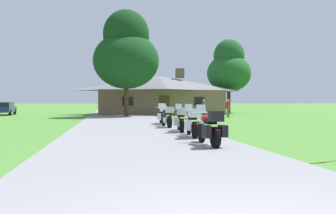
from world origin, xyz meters
name	(u,v)px	position (x,y,z in m)	size (l,w,h in m)	color
ground_plane	(127,123)	(0.00, 20.00, 0.00)	(500.00, 500.00, 0.00)	#4C8433
asphalt_driveway	(129,124)	(0.00, 18.00, 0.03)	(6.40, 80.00, 0.06)	gray
motorcycle_red_nearest_to_camera	(210,128)	(1.92, 7.02, 0.61)	(0.73, 2.08, 1.30)	black
motorcycle_silver_second_in_row	(193,123)	(2.02, 9.72, 0.61)	(0.81, 2.08, 1.30)	black
motorcycle_yellow_third_in_row	(181,120)	(2.06, 12.14, 0.61)	(0.86, 2.08, 1.30)	black
motorcycle_black_fourth_in_row	(167,117)	(1.91, 15.05, 0.62)	(0.66, 2.08, 1.30)	black
motorcycle_orange_farthest_in_row	(163,115)	(2.05, 17.56, 0.61)	(0.75, 2.08, 1.30)	black
stone_lodge	(159,95)	(4.51, 35.63, 2.29)	(14.50, 7.86, 5.35)	brown
bystander_blue_shirt_near_lodge	(204,107)	(7.96, 28.95, 0.93)	(0.39, 0.45, 1.67)	black
bystander_red_shirt_beside_signpost	(228,107)	(9.56, 26.37, 0.95)	(0.48, 0.38, 1.69)	#75664C
tree_by_lodge_front	(126,53)	(0.41, 29.40, 6.12)	(6.29, 6.29, 10.25)	#422D19
tree_right_of_lodge	(229,68)	(13.92, 38.09, 5.76)	(5.61, 5.61, 9.44)	#422D19
parked_navy_suv_far_left	(4,108)	(-12.50, 36.03, 0.78)	(2.27, 4.75, 1.40)	navy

